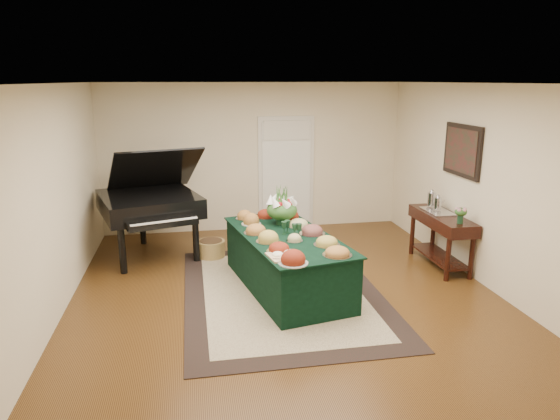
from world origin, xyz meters
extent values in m
plane|color=#311B0B|center=(0.00, 0.00, 0.00)|extent=(6.00, 6.00, 0.00)
cube|color=black|center=(-0.03, -0.04, 0.01)|extent=(2.55, 3.57, 0.01)
cube|color=beige|center=(-0.03, -0.04, 0.01)|extent=(2.04, 3.06, 0.01)
cube|color=silver|center=(0.60, 2.98, 1.05)|extent=(1.05, 0.04, 2.10)
cube|color=white|center=(0.60, 2.96, 1.00)|extent=(0.90, 0.06, 2.00)
cube|color=black|center=(0.05, 0.11, 0.37)|extent=(1.43, 2.39, 0.74)
cube|color=black|center=(0.05, 0.11, 0.74)|extent=(1.50, 2.46, 0.02)
cylinder|color=silver|center=(-0.33, 0.27, 0.76)|extent=(0.32, 0.32, 0.01)
ellipsoid|color=#B67735|center=(-0.33, 0.27, 0.81)|extent=(0.27, 0.27, 0.09)
cylinder|color=silver|center=(-0.40, 1.00, 0.76)|extent=(0.27, 0.27, 0.01)
ellipsoid|color=#B67735|center=(-0.40, 1.00, 0.81)|extent=(0.22, 0.22, 0.09)
cylinder|color=#A3ACA3|center=(-0.34, 0.70, 0.76)|extent=(0.28, 0.28, 0.01)
ellipsoid|color=#B67735|center=(-0.34, 0.70, 0.82)|extent=(0.23, 0.23, 0.11)
cylinder|color=silver|center=(0.46, -0.39, 0.76)|extent=(0.33, 0.33, 0.01)
ellipsoid|color=gold|center=(0.46, -0.39, 0.81)|extent=(0.27, 0.27, 0.08)
cylinder|color=silver|center=(0.40, 0.10, 0.76)|extent=(0.35, 0.35, 0.01)
ellipsoid|color=brown|center=(0.40, 0.10, 0.81)|extent=(0.28, 0.28, 0.09)
cylinder|color=silver|center=(0.10, -0.16, 0.76)|extent=(0.21, 0.21, 0.01)
ellipsoid|color=#CBC37F|center=(0.10, -0.16, 0.80)|extent=(0.17, 0.17, 0.07)
cylinder|color=#A3ACA3|center=(-0.07, -0.93, 0.76)|extent=(0.34, 0.34, 0.01)
ellipsoid|color=maroon|center=(-0.07, -0.93, 0.82)|extent=(0.28, 0.28, 0.11)
cylinder|color=silver|center=(-0.09, 1.02, 0.76)|extent=(0.29, 0.29, 0.01)
ellipsoid|color=maroon|center=(-0.09, 1.02, 0.81)|extent=(0.24, 0.24, 0.08)
cylinder|color=silver|center=(-0.23, -0.12, 0.76)|extent=(0.32, 0.32, 0.01)
ellipsoid|color=gold|center=(-0.23, -0.12, 0.82)|extent=(0.26, 0.26, 0.10)
cylinder|color=silver|center=(-0.16, -0.51, 0.76)|extent=(0.30, 0.30, 0.01)
ellipsoid|color=maroon|center=(-0.16, -0.51, 0.80)|extent=(0.25, 0.25, 0.08)
cylinder|color=silver|center=(0.49, -0.77, 0.76)|extent=(0.35, 0.35, 0.01)
ellipsoid|color=#B67735|center=(0.49, -0.77, 0.80)|extent=(0.29, 0.29, 0.07)
cylinder|color=silver|center=(0.26, 0.81, 0.76)|extent=(0.27, 0.27, 0.01)
ellipsoid|color=maroon|center=(0.26, 0.81, 0.82)|extent=(0.22, 0.22, 0.11)
cylinder|color=silver|center=(0.29, 0.47, 0.76)|extent=(0.32, 0.32, 0.01)
ellipsoid|color=#CBC37F|center=(0.29, 0.47, 0.80)|extent=(0.26, 0.26, 0.08)
cube|color=tan|center=(-0.14, -0.70, 0.76)|extent=(0.41, 0.41, 0.02)
ellipsoid|color=white|center=(-0.20, -0.68, 0.81)|extent=(0.14, 0.14, 0.08)
ellipsoid|color=white|center=(-0.07, -0.63, 0.81)|extent=(0.12, 0.12, 0.07)
cube|color=orange|center=(-0.07, -0.77, 0.80)|extent=(0.11, 0.11, 0.05)
cylinder|color=#14321E|center=(0.09, 0.63, 0.84)|extent=(0.17, 0.17, 0.17)
ellipsoid|color=#2F5C25|center=(0.09, 0.63, 0.96)|extent=(0.43, 0.43, 0.28)
cylinder|color=black|center=(-2.18, 1.06, 0.35)|extent=(0.10, 0.10, 0.70)
cylinder|color=black|center=(-1.12, 1.38, 0.35)|extent=(0.10, 0.10, 0.70)
cylinder|color=black|center=(-2.01, 2.42, 0.35)|extent=(0.10, 0.10, 0.70)
cube|color=black|center=(-1.82, 1.80, 0.85)|extent=(1.78, 1.85, 0.30)
cube|color=black|center=(-1.58, 0.98, 0.75)|extent=(1.03, 0.50, 0.10)
cube|color=black|center=(-1.72, 1.99, 1.35)|extent=(1.61, 1.43, 0.78)
cylinder|color=olive|center=(-0.89, 1.53, 0.14)|extent=(0.43, 0.43, 0.27)
cylinder|color=black|center=(2.31, -0.04, 0.31)|extent=(0.07, 0.07, 0.63)
cylinder|color=black|center=(2.68, -0.04, 0.31)|extent=(0.07, 0.07, 0.63)
cylinder|color=black|center=(2.31, 1.11, 0.31)|extent=(0.07, 0.07, 0.63)
cylinder|color=black|center=(2.68, 1.11, 0.31)|extent=(0.07, 0.07, 0.63)
cube|color=black|center=(2.50, 0.54, 0.72)|extent=(0.45, 1.36, 0.18)
cube|color=black|center=(2.50, 0.54, 0.15)|extent=(0.38, 1.20, 0.03)
cube|color=silver|center=(2.50, 0.69, 0.81)|extent=(0.34, 0.58, 0.02)
cylinder|color=#14321E|center=(2.50, 0.04, 0.87)|extent=(0.08, 0.08, 0.13)
ellipsoid|color=#C78192|center=(2.50, 0.04, 0.98)|extent=(0.19, 0.19, 0.13)
cube|color=black|center=(2.72, 0.54, 1.75)|extent=(0.04, 0.95, 0.75)
cube|color=#53161C|center=(2.69, 0.54, 1.75)|extent=(0.01, 0.82, 0.62)
camera|label=1|loc=(-1.15, -6.06, 2.74)|focal=32.00mm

